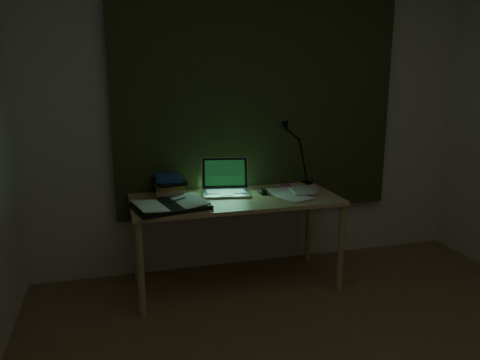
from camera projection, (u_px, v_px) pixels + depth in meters
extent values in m
cube|color=silver|center=(257.00, 109.00, 3.61)|extent=(3.50, 0.00, 2.50)
cube|color=#2D341A|center=(259.00, 83.00, 3.53)|extent=(2.20, 0.06, 2.00)
ellipsoid|color=black|center=(263.00, 192.00, 3.39)|extent=(0.07, 0.10, 0.04)
cube|color=gold|center=(301.00, 183.00, 3.69)|extent=(0.09, 0.09, 0.01)
cube|color=#C84D87|center=(286.00, 186.00, 3.61)|extent=(0.09, 0.09, 0.02)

